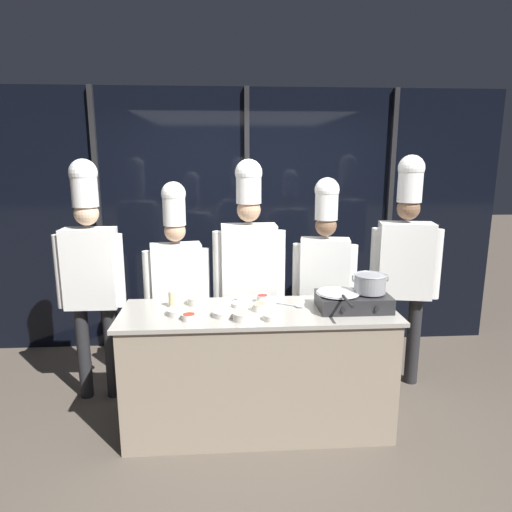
% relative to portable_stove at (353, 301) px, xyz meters
% --- Properties ---
extents(ground_plane, '(24.00, 24.00, 0.00)m').
position_rel_portable_stove_xyz_m(ground_plane, '(-0.70, 0.01, -0.99)').
color(ground_plane, brown).
extents(window_wall_back, '(5.35, 0.09, 2.70)m').
position_rel_portable_stove_xyz_m(window_wall_back, '(-0.70, 1.65, 0.36)').
color(window_wall_back, black).
rests_on(window_wall_back, ground_plane).
extents(demo_counter, '(2.00, 0.66, 0.94)m').
position_rel_portable_stove_xyz_m(demo_counter, '(-0.70, 0.01, -0.53)').
color(demo_counter, gray).
rests_on(demo_counter, ground_plane).
extents(portable_stove, '(0.51, 0.35, 0.12)m').
position_rel_portable_stove_xyz_m(portable_stove, '(0.00, 0.00, 0.00)').
color(portable_stove, '#28282B').
rests_on(portable_stove, demo_counter).
extents(frying_pan, '(0.32, 0.55, 0.04)m').
position_rel_portable_stove_xyz_m(frying_pan, '(-0.12, -0.01, 0.08)').
color(frying_pan, '#ADAFB5').
rests_on(frying_pan, portable_stove).
extents(stock_pot, '(0.26, 0.23, 0.13)m').
position_rel_portable_stove_xyz_m(stock_pot, '(0.12, 0.00, 0.13)').
color(stock_pot, '#93969B').
rests_on(stock_pot, portable_stove).
extents(squeeze_bottle_oil, '(0.05, 0.05, 0.15)m').
position_rel_portable_stove_xyz_m(squeeze_bottle_oil, '(-1.33, 0.13, 0.01)').
color(squeeze_bottle_oil, beige).
rests_on(squeeze_bottle_oil, demo_counter).
extents(prep_bowl_rice, '(0.12, 0.12, 0.04)m').
position_rel_portable_stove_xyz_m(prep_bowl_rice, '(-0.62, -0.19, -0.04)').
color(prep_bowl_rice, silver).
rests_on(prep_bowl_rice, demo_counter).
extents(prep_bowl_bell_pepper, '(0.09, 0.09, 0.06)m').
position_rel_portable_stove_xyz_m(prep_bowl_bell_pepper, '(-0.65, 0.20, -0.03)').
color(prep_bowl_bell_pepper, silver).
rests_on(prep_bowl_bell_pepper, demo_counter).
extents(prep_bowl_shrimp, '(0.15, 0.15, 0.06)m').
position_rel_portable_stove_xyz_m(prep_bowl_shrimp, '(-1.15, 0.18, -0.03)').
color(prep_bowl_shrimp, silver).
rests_on(prep_bowl_shrimp, demo_counter).
extents(prep_bowl_mushrooms, '(0.11, 0.11, 0.06)m').
position_rel_portable_stove_xyz_m(prep_bowl_mushrooms, '(-0.69, 0.00, -0.03)').
color(prep_bowl_mushrooms, silver).
rests_on(prep_bowl_mushrooms, demo_counter).
extents(prep_bowl_onion, '(0.11, 0.11, 0.06)m').
position_rel_portable_stove_xyz_m(prep_bowl_onion, '(-0.84, 0.04, -0.03)').
color(prep_bowl_onion, silver).
rests_on(prep_bowl_onion, demo_counter).
extents(prep_bowl_ginger, '(0.13, 0.13, 0.06)m').
position_rel_portable_stove_xyz_m(prep_bowl_ginger, '(-0.82, -0.19, -0.03)').
color(prep_bowl_ginger, silver).
rests_on(prep_bowl_ginger, demo_counter).
extents(prep_bowl_bean_sprouts, '(0.17, 0.17, 0.04)m').
position_rel_portable_stove_xyz_m(prep_bowl_bean_sprouts, '(-0.95, -0.09, -0.04)').
color(prep_bowl_bean_sprouts, silver).
rests_on(prep_bowl_bean_sprouts, demo_counter).
extents(prep_bowl_noodles, '(0.15, 0.15, 0.04)m').
position_rel_portable_stove_xyz_m(prep_bowl_noodles, '(-1.27, -0.04, -0.03)').
color(prep_bowl_noodles, silver).
rests_on(prep_bowl_noodles, demo_counter).
extents(prep_bowl_chili_flakes, '(0.10, 0.10, 0.04)m').
position_rel_portable_stove_xyz_m(prep_bowl_chili_flakes, '(-1.18, -0.15, -0.03)').
color(prep_bowl_chili_flakes, silver).
rests_on(prep_bowl_chili_flakes, demo_counter).
extents(prep_bowl_garlic, '(0.14, 0.14, 0.05)m').
position_rel_portable_stove_xyz_m(prep_bowl_garlic, '(-0.80, 0.20, -0.03)').
color(prep_bowl_garlic, silver).
rests_on(prep_bowl_garlic, demo_counter).
extents(serving_spoon_slotted, '(0.20, 0.14, 0.02)m').
position_rel_portable_stove_xyz_m(serving_spoon_slotted, '(-0.42, 0.08, -0.05)').
color(serving_spoon_slotted, '#B2B5BA').
rests_on(serving_spoon_slotted, demo_counter).
extents(chef_head, '(0.55, 0.22, 2.01)m').
position_rel_portable_stove_xyz_m(chef_head, '(-2.02, 0.55, 0.18)').
color(chef_head, '#232326').
rests_on(chef_head, ground_plane).
extents(chef_sous, '(0.54, 0.28, 1.83)m').
position_rel_portable_stove_xyz_m(chef_sous, '(-1.34, 0.58, 0.05)').
color(chef_sous, '#2D3856').
rests_on(chef_sous, ground_plane).
extents(chef_line, '(0.60, 0.25, 2.01)m').
position_rel_portable_stove_xyz_m(chef_line, '(-0.73, 0.58, 0.16)').
color(chef_line, '#232326').
rests_on(chef_line, ground_plane).
extents(chef_pastry, '(0.53, 0.28, 1.86)m').
position_rel_portable_stove_xyz_m(chef_pastry, '(-0.09, 0.57, 0.08)').
color(chef_pastry, '#2D3856').
rests_on(chef_pastry, ground_plane).
extents(chef_apprentice, '(0.59, 0.32, 2.04)m').
position_rel_portable_stove_xyz_m(chef_apprentice, '(0.63, 0.63, 0.17)').
color(chef_apprentice, '#232326').
rests_on(chef_apprentice, ground_plane).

